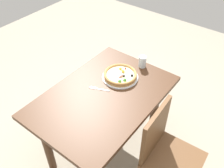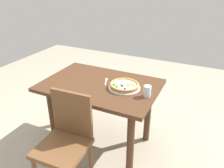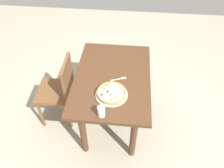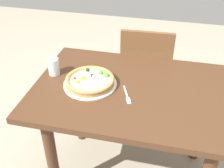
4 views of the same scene
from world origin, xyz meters
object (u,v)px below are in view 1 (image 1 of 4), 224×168
chair_near (166,153)px  fork (98,89)px  plate (120,77)px  drinking_glass (142,62)px  dining_table (103,106)px  pizza (120,75)px

chair_near → fork: (0.03, 0.69, 0.26)m
plate → drinking_glass: 0.26m
dining_table → drinking_glass: (0.51, -0.05, 0.18)m
plate → drinking_glass: drinking_glass is taller
dining_table → pizza: pizza is taller
plate → drinking_glass: bearing=-14.5°
plate → pizza: (-0.00, -0.00, 0.03)m
dining_table → drinking_glass: drinking_glass is taller
dining_table → plate: bearing=4.0°
plate → fork: bearing=165.4°
dining_table → plate: size_ratio=3.74×
dining_table → pizza: size_ratio=4.07×
chair_near → pizza: 0.74m
plate → fork: plate is taller
dining_table → chair_near: size_ratio=1.31×
chair_near → fork: size_ratio=5.58×
chair_near → drinking_glass: size_ratio=8.43×
dining_table → fork: fork is taller
dining_table → pizza: (0.26, 0.02, 0.16)m
plate → drinking_glass: (0.25, -0.07, 0.05)m
drinking_glass → pizza: bearing=165.7°
plate → fork: (-0.23, 0.06, -0.00)m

